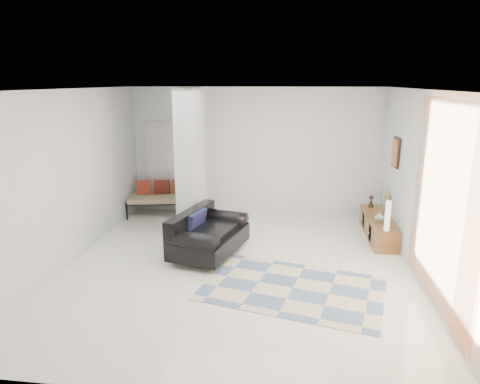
# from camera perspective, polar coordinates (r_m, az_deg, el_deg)

# --- Properties ---
(floor) EXTENTS (6.00, 6.00, 0.00)m
(floor) POSITION_cam_1_polar(r_m,az_deg,el_deg) (7.06, -0.36, -9.85)
(floor) COLOR white
(floor) RESTS_ON ground
(ceiling) EXTENTS (6.00, 6.00, 0.00)m
(ceiling) POSITION_cam_1_polar(r_m,az_deg,el_deg) (6.42, -0.40, 13.53)
(ceiling) COLOR white
(ceiling) RESTS_ON wall_back
(wall_back) EXTENTS (6.00, 0.00, 6.00)m
(wall_back) POSITION_cam_1_polar(r_m,az_deg,el_deg) (9.53, 1.98, 5.41)
(wall_back) COLOR silver
(wall_back) RESTS_ON ground
(wall_front) EXTENTS (6.00, 0.00, 6.00)m
(wall_front) POSITION_cam_1_polar(r_m,az_deg,el_deg) (3.79, -6.38, -9.12)
(wall_front) COLOR silver
(wall_front) RESTS_ON ground
(wall_left) EXTENTS (0.00, 6.00, 6.00)m
(wall_left) POSITION_cam_1_polar(r_m,az_deg,el_deg) (7.47, -21.81, 1.80)
(wall_left) COLOR silver
(wall_left) RESTS_ON ground
(wall_right) EXTENTS (0.00, 6.00, 6.00)m
(wall_right) POSITION_cam_1_polar(r_m,az_deg,el_deg) (6.82, 23.19, 0.53)
(wall_right) COLOR silver
(wall_right) RESTS_ON ground
(partition_column) EXTENTS (0.35, 1.20, 2.80)m
(partition_column) POSITION_cam_1_polar(r_m,az_deg,el_deg) (8.34, -6.46, 4.00)
(partition_column) COLOR #B8BEBF
(partition_column) RESTS_ON floor
(hallway_door) EXTENTS (0.85, 0.06, 2.04)m
(hallway_door) POSITION_cam_1_polar(r_m,az_deg,el_deg) (9.96, -10.20, 3.37)
(hallway_door) COLOR beige
(hallway_door) RESTS_ON floor
(curtain) EXTENTS (0.00, 2.55, 2.55)m
(curtain) POSITION_cam_1_polar(r_m,az_deg,el_deg) (5.72, 25.51, -1.74)
(curtain) COLOR orange
(curtain) RESTS_ON wall_right
(wall_art) EXTENTS (0.04, 0.45, 0.55)m
(wall_art) POSITION_cam_1_polar(r_m,az_deg,el_deg) (8.38, 20.08, 5.00)
(wall_art) COLOR black
(wall_art) RESTS_ON wall_right
(media_console) EXTENTS (0.45, 1.79, 0.80)m
(media_console) POSITION_cam_1_polar(r_m,az_deg,el_deg) (8.68, 17.96, -4.37)
(media_console) COLOR brown
(media_console) RESTS_ON floor
(loveseat) EXTENTS (1.26, 1.72, 0.76)m
(loveseat) POSITION_cam_1_polar(r_m,az_deg,el_deg) (7.41, -4.53, -5.70)
(loveseat) COLOR silver
(loveseat) RESTS_ON floor
(daybed) EXTENTS (1.88, 1.08, 0.77)m
(daybed) POSITION_cam_1_polar(r_m,az_deg,el_deg) (9.73, -9.67, -0.53)
(daybed) COLOR black
(daybed) RESTS_ON floor
(area_rug) EXTENTS (2.86, 2.24, 0.01)m
(area_rug) POSITION_cam_1_polar(r_m,az_deg,el_deg) (6.40, 7.05, -12.59)
(area_rug) COLOR beige
(area_rug) RESTS_ON floor
(cylinder_lamp) EXTENTS (0.10, 0.10, 0.53)m
(cylinder_lamp) POSITION_cam_1_polar(r_m,az_deg,el_deg) (7.81, 19.10, -3.00)
(cylinder_lamp) COLOR white
(cylinder_lamp) RESTS_ON media_console
(bronze_figurine) EXTENTS (0.14, 0.14, 0.24)m
(bronze_figurine) POSITION_cam_1_polar(r_m,az_deg,el_deg) (9.19, 17.08, -1.18)
(bronze_figurine) COLOR black
(bronze_figurine) RESTS_ON media_console
(vase) EXTENTS (0.20, 0.20, 0.19)m
(vase) POSITION_cam_1_polar(r_m,az_deg,el_deg) (8.32, 18.12, -3.10)
(vase) COLOR silver
(vase) RESTS_ON media_console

